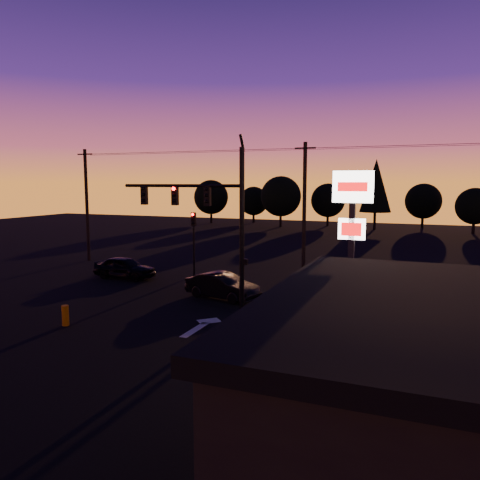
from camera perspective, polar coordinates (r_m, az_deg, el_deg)
The scene contains 20 objects.
ground at distance 20.16m, azimuth -8.13°, elevation -11.43°, with size 120.00×120.00×0.00m, color black.
lane_arrow at distance 21.32m, azimuth -4.67°, elevation -10.33°, with size 1.20×3.10×0.01m.
traffic_signal_mast at distance 22.75m, azimuth -3.52°, elevation 3.43°, with size 6.79×0.52×8.58m.
secondary_signal at distance 31.80m, azimuth -5.68°, elevation 0.68°, with size 0.30×0.31×4.35m.
pylon_sign at distance 18.26m, azimuth 13.49°, elevation 2.29°, with size 1.50×0.28×6.80m.
utility_pole_0 at distance 39.91m, azimuth -18.17°, elevation 4.15°, with size 1.40×0.26×9.00m.
utility_pole_1 at distance 31.51m, azimuth 7.84°, elevation 3.75°, with size 1.40×0.26×9.00m.
power_wires at distance 31.53m, azimuth 7.96°, elevation 10.98°, with size 36.00×1.22×0.07m.
bollard at distance 22.52m, azimuth -20.51°, elevation -8.61°, with size 0.31×0.31×0.93m, color #D17C04.
tree_0 at distance 73.70m, azimuth -3.54°, elevation 5.23°, with size 5.36×5.36×6.74m.
tree_1 at distance 74.15m, azimuth 1.67°, elevation 4.77°, with size 4.54×4.54×5.71m.
tree_2 at distance 67.47m, azimuth 5.00°, elevation 5.32°, with size 5.77×5.78×7.26m.
tree_3 at distance 69.91m, azimuth 10.68°, elevation 4.77°, with size 4.95×4.95×6.22m.
tree_4 at distance 65.85m, azimuth 16.23°, elevation 6.38°, with size 4.18×4.18×9.50m.
tree_5 at distance 70.56m, azimuth 21.44°, elevation 4.43°, with size 4.95×4.95×6.22m.
tree_6 at distance 64.80m, azimuth 26.69°, elevation 3.70°, with size 4.54×4.54×5.71m.
car_left at distance 32.17m, azimuth -13.89°, elevation -3.27°, with size 1.71×4.25×1.45m, color black.
car_mid at distance 25.85m, azimuth -2.16°, elevation -5.61°, with size 1.50×4.29×1.41m, color black.
car_right at distance 27.50m, azimuth 18.64°, elevation -5.17°, with size 2.02×4.97×1.44m, color black.
suv_parked at distance 14.14m, azimuth 25.12°, elevation -17.36°, with size 2.26×4.90×1.36m, color black.
Camera 1 is at (9.66, -16.51, 6.36)m, focal length 35.00 mm.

